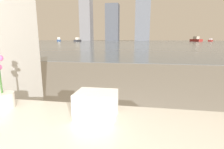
% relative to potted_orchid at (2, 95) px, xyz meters
% --- Properties ---
extents(potted_orchid, '(0.15, 0.15, 0.44)m').
position_rel_potted_orchid_xyz_m(potted_orchid, '(0.00, 0.00, 0.00)').
color(potted_orchid, silver).
rests_on(potted_orchid, bathtub).
extents(towel_stack, '(0.25, 0.19, 0.16)m').
position_rel_potted_orchid_xyz_m(towel_stack, '(0.69, -0.04, -0.01)').
color(towel_stack, white).
rests_on(towel_stack, bathtub).
extents(harbor_water, '(180.00, 110.00, 0.01)m').
position_rel_potted_orchid_xyz_m(harbor_water, '(0.73, 61.10, -0.59)').
color(harbor_water, slate).
rests_on(harbor_water, ground_plane).
extents(harbor_boat_0, '(3.41, 4.99, 1.78)m').
position_rel_potted_orchid_xyz_m(harbor_boat_0, '(-35.98, 74.07, 0.04)').
color(harbor_boat_0, navy).
rests_on(harbor_boat_0, harbor_water).
extents(harbor_boat_1, '(4.13, 5.94, 2.12)m').
position_rel_potted_orchid_xyz_m(harbor_boat_1, '(23.78, 79.92, 0.16)').
color(harbor_boat_1, maroon).
rests_on(harbor_boat_1, harbor_water).
extents(harbor_boat_2, '(2.96, 3.68, 1.34)m').
position_rel_potted_orchid_xyz_m(harbor_boat_2, '(29.83, 80.61, -0.11)').
color(harbor_boat_2, maroon).
rests_on(harbor_boat_2, harbor_water).
extents(harbor_boat_3, '(1.61, 4.43, 1.65)m').
position_rel_potted_orchid_xyz_m(harbor_boat_3, '(-24.10, 65.85, -0.00)').
color(harbor_boat_3, '#2D2D33').
rests_on(harbor_boat_3, harbor_water).
extents(skyline_tower_1, '(8.46, 7.95, 23.28)m').
position_rel_potted_orchid_xyz_m(skyline_tower_1, '(-18.66, 117.10, 11.05)').
color(skyline_tower_1, '#4C515B').
rests_on(skyline_tower_1, ground_plane).
extents(skyline_tower_2, '(9.29, 7.45, 43.42)m').
position_rel_potted_orchid_xyz_m(skyline_tower_2, '(0.95, 117.10, 21.12)').
color(skyline_tower_2, slate).
rests_on(skyline_tower_2, ground_plane).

